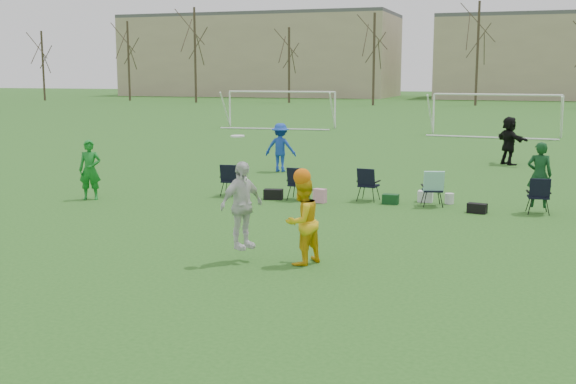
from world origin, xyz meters
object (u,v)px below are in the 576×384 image
at_px(fielder_blue, 281,147).
at_px(goal_mid, 496,103).
at_px(center_contest, 275,213).
at_px(fielder_green_near, 90,170).
at_px(fielder_black, 509,141).
at_px(goal_left, 281,99).

xyz_separation_m(fielder_blue, goal_mid, (6.88, 18.70, 1.02)).
bearing_deg(center_contest, fielder_green_near, 146.33).
distance_m(fielder_black, goal_left, 21.94).
distance_m(fielder_green_near, goal_left, 28.45).
bearing_deg(fielder_blue, fielder_green_near, 62.80).
bearing_deg(goal_left, center_contest, -76.14).
relative_size(fielder_blue, goal_mid, 0.25).
height_order(fielder_green_near, goal_left, goal_left).
bearing_deg(fielder_green_near, fielder_blue, 46.18).
xyz_separation_m(fielder_green_near, center_contest, (7.53, -5.01, 0.11)).
bearing_deg(fielder_green_near, goal_mid, 48.75).
bearing_deg(fielder_green_near, center_contest, -53.65).
bearing_deg(fielder_blue, fielder_black, -152.18).
xyz_separation_m(goal_left, goal_mid, (14.00, -2.00, 0.00)).
xyz_separation_m(fielder_blue, center_contest, (4.22, -12.49, 0.08)).
bearing_deg(goal_mid, center_contest, -90.88).
height_order(fielder_green_near, fielder_black, fielder_black).
bearing_deg(fielder_blue, center_contest, 105.32).
bearing_deg(goal_left, fielder_green_near, -87.29).
distance_m(center_contest, goal_left, 35.08).
distance_m(fielder_green_near, fielder_black, 16.78).
bearing_deg(fielder_blue, goal_mid, -113.58).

